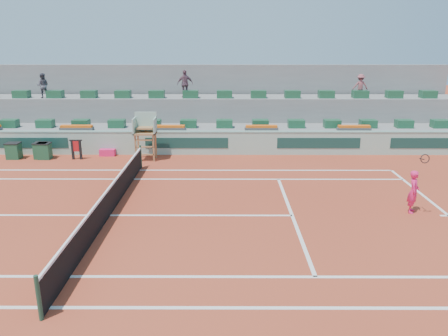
{
  "coord_description": "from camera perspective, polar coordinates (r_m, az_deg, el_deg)",
  "views": [
    {
      "loc": [
        4.05,
        -14.19,
        5.95
      ],
      "look_at": [
        4.0,
        2.5,
        1.0
      ],
      "focal_mm": 35.0,
      "sensor_mm": 36.0,
      "label": 1
    }
  ],
  "objects": [
    {
      "name": "tennis_player",
      "position": [
        16.8,
        23.52,
        -2.82
      ],
      "size": [
        0.57,
        0.89,
        2.28
      ],
      "color": "#F82068",
      "rests_on": "ground"
    },
    {
      "name": "player_bag",
      "position": [
        23.9,
        -14.98,
        1.97
      ],
      "size": [
        0.8,
        0.36,
        0.36
      ],
      "primitive_type": "cube",
      "color": "#F82068",
      "rests_on": "ground"
    },
    {
      "name": "ground",
      "position": [
        15.91,
        -14.67,
        -6.01
      ],
      "size": [
        90.0,
        90.0,
        0.0
      ],
      "primitive_type": "plane",
      "color": "#98331D",
      "rests_on": "ground"
    },
    {
      "name": "advertising_hoarding",
      "position": [
        23.65,
        -9.65,
        3.29
      ],
      "size": [
        36.0,
        0.34,
        1.26
      ],
      "color": "#96BCA9",
      "rests_on": "ground"
    },
    {
      "name": "seat_row_upper",
      "position": [
        26.39,
        -8.77,
        9.52
      ],
      "size": [
        32.9,
        0.6,
        0.44
      ],
      "color": "#1A4F30",
      "rests_on": "seating_tier_upper"
    },
    {
      "name": "towel_rack",
      "position": [
        23.54,
        -18.73,
        2.51
      ],
      "size": [
        0.64,
        0.11,
        1.03
      ],
      "color": "black",
      "rests_on": "ground"
    },
    {
      "name": "tennis_net",
      "position": [
        15.72,
        -14.81,
        -4.23
      ],
      "size": [
        0.1,
        11.97,
        1.1
      ],
      "color": "black",
      "rests_on": "ground"
    },
    {
      "name": "flower_planters",
      "position": [
        24.29,
        -13.09,
        5.13
      ],
      "size": [
        26.8,
        0.36,
        0.28
      ],
      "color": "#4B4B4B",
      "rests_on": "seating_tier_lower"
    },
    {
      "name": "seat_row_lower",
      "position": [
        24.75,
        -9.29,
        5.76
      ],
      "size": [
        32.9,
        0.6,
        0.44
      ],
      "color": "#1A4F30",
      "rests_on": "seating_tier_lower"
    },
    {
      "name": "court_lines",
      "position": [
        15.91,
        -14.67,
        -5.99
      ],
      "size": [
        23.89,
        11.09,
        0.01
      ],
      "color": "white",
      "rests_on": "ground"
    },
    {
      "name": "seating_tier_upper",
      "position": [
        27.2,
        -8.44,
        6.5
      ],
      "size": [
        36.0,
        2.4,
        2.6
      ],
      "primitive_type": "cube",
      "color": "gray",
      "rests_on": "ground"
    },
    {
      "name": "drink_cooler_b",
      "position": [
        24.4,
        -22.74,
        2.12
      ],
      "size": [
        0.71,
        0.61,
        0.84
      ],
      "color": "#18492D",
      "rests_on": "ground"
    },
    {
      "name": "seating_tier_lower",
      "position": [
        25.78,
        -8.89,
        4.34
      ],
      "size": [
        36.0,
        4.0,
        1.2
      ],
      "primitive_type": "cube",
      "color": "gray",
      "rests_on": "ground"
    },
    {
      "name": "umpire_chair",
      "position": [
        22.5,
        -10.24,
        4.96
      ],
      "size": [
        1.1,
        0.9,
        2.4
      ],
      "color": "#8F6036",
      "rests_on": "ground"
    },
    {
      "name": "spectator_left",
      "position": [
        28.08,
        -22.58,
        9.91
      ],
      "size": [
        0.8,
        0.68,
        1.44
      ],
      "primitive_type": "imported",
      "rotation": [
        0.0,
        0.0,
        3.35
      ],
      "color": "#454751",
      "rests_on": "seating_tier_upper"
    },
    {
      "name": "stadium_back_wall",
      "position": [
        28.63,
        -8.05,
        8.83
      ],
      "size": [
        36.0,
        0.4,
        4.4
      ],
      "primitive_type": "cube",
      "color": "gray",
      "rests_on": "ground"
    },
    {
      "name": "spectator_right",
      "position": [
        27.42,
        17.38,
        10.2
      ],
      "size": [
        0.92,
        0.56,
        1.37
      ],
      "primitive_type": "imported",
      "rotation": [
        0.0,
        0.0,
        3.08
      ],
      "color": "#8E474D",
      "rests_on": "seating_tier_upper"
    },
    {
      "name": "drink_cooler_a",
      "position": [
        24.25,
        -22.41,
        2.08
      ],
      "size": [
        0.66,
        0.57,
        0.84
      ],
      "color": "#18492D",
      "rests_on": "ground"
    },
    {
      "name": "drink_cooler_c",
      "position": [
        24.95,
        -25.77,
        2.05
      ],
      "size": [
        0.69,
        0.6,
        0.84
      ],
      "color": "#18492D",
      "rests_on": "ground"
    },
    {
      "name": "spectator_mid",
      "position": [
        26.27,
        -5.1,
        10.9
      ],
      "size": [
        1.01,
        0.62,
        1.61
      ],
      "primitive_type": "imported",
      "rotation": [
        0.0,
        0.0,
        3.4
      ],
      "color": "#6D4958",
      "rests_on": "seating_tier_upper"
    }
  ]
}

